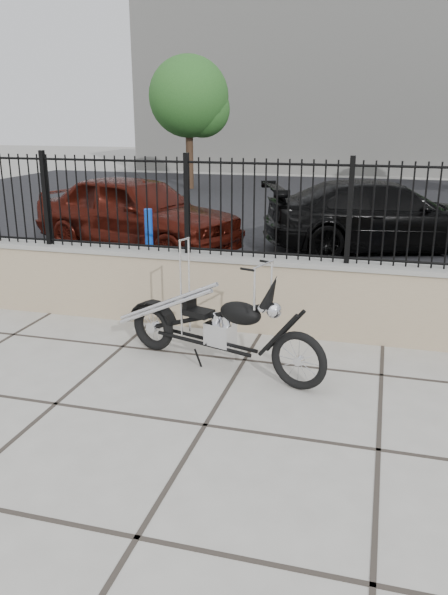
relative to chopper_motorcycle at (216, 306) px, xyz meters
name	(u,v)px	position (x,y,z in m)	size (l,w,h in m)	color
ground_plane	(205,425)	(0.25, -1.25, -0.71)	(90.00, 90.00, 0.00)	#99968E
parking_lot	(334,212)	(0.25, 11.25, -0.71)	(30.00, 30.00, 0.00)	black
retaining_wall	(263,295)	(0.25, 1.25, -0.23)	(14.00, 0.36, 0.96)	gray
iron_fence	(265,209)	(0.25, 1.25, 0.85)	(14.00, 0.08, 1.20)	black
background_building	(365,87)	(0.25, 25.25, 3.29)	(22.00, 6.00, 8.00)	beige
chopper_motorcycle	(216,306)	(0.00, 0.00, 0.00)	(2.36, 0.42, 1.41)	black
car_red	(137,212)	(-3.21, 5.21, 0.06)	(1.81, 4.51, 1.54)	#3D0F08
car_black	(383,216)	(1.63, 6.55, 0.00)	(1.97, 4.84, 1.41)	black
bollard_a	(149,242)	(-2.20, 3.43, -0.14)	(0.14, 0.14, 1.14)	blue
tree_left	(189,93)	(-5.57, 15.55, 2.74)	(2.92, 2.92, 4.93)	#382619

